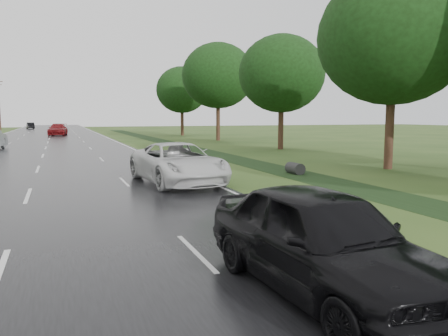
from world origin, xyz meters
name	(u,v)px	position (x,y,z in m)	size (l,w,h in m)	color
road	(49,140)	(0.00, 45.00, 0.02)	(14.00, 180.00, 0.04)	black
edge_stripe_east	(110,139)	(6.75, 45.00, 0.04)	(0.12, 180.00, 0.01)	silver
center_line	(49,140)	(0.00, 45.00, 0.04)	(0.12, 180.00, 0.01)	silver
drainage_ditch	(228,157)	(11.50, 18.71, 0.04)	(2.20, 120.00, 0.56)	black
tree_east_b	(394,37)	(17.00, 10.00, 6.68)	(7.60, 7.60, 10.11)	#3D2619
tree_east_c	(282,74)	(18.20, 24.00, 6.14)	(7.00, 7.00, 9.29)	#3D2619
tree_east_d	(218,76)	(17.80, 38.00, 7.15)	(8.00, 8.00, 10.76)	#3D2619
tree_east_f	(182,90)	(17.50, 52.00, 6.37)	(7.20, 7.20, 9.62)	#3D2619
white_pickup	(178,163)	(5.50, 8.97, 0.85)	(2.68, 5.82, 1.62)	silver
dark_sedan	(322,240)	(4.73, -2.52, 0.86)	(1.94, 4.82, 1.64)	black
far_car_red	(58,129)	(1.00, 58.00, 0.85)	(2.28, 5.61, 1.63)	maroon
far_car_dark	(30,126)	(-4.52, 94.19, 0.71)	(1.41, 4.04, 1.33)	black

